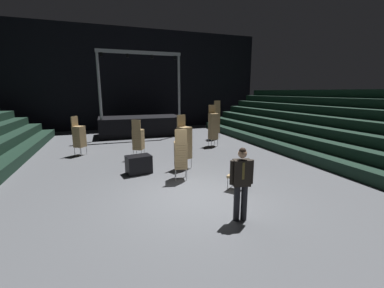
% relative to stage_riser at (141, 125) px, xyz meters
% --- Properties ---
extents(ground_plane, '(22.00, 30.00, 0.10)m').
position_rel_stage_riser_xyz_m(ground_plane, '(-0.00, -11.34, -0.78)').
color(ground_plane, '#515459').
extents(arena_end_wall, '(22.00, 0.30, 8.00)m').
position_rel_stage_riser_xyz_m(arena_end_wall, '(-0.00, 3.66, 3.27)').
color(arena_end_wall, black).
rests_on(arena_end_wall, ground_plane).
extents(bleacher_bank_right, '(5.25, 24.00, 3.15)m').
position_rel_stage_riser_xyz_m(bleacher_bank_right, '(8.38, -10.34, 0.84)').
color(bleacher_bank_right, black).
rests_on(bleacher_bank_right, ground_plane).
extents(stage_riser, '(5.60, 2.74, 5.55)m').
position_rel_stage_riser_xyz_m(stage_riser, '(0.00, 0.00, 0.00)').
color(stage_riser, black).
rests_on(stage_riser, ground_plane).
extents(man_with_tie, '(0.57, 0.31, 1.79)m').
position_rel_stage_riser_xyz_m(man_with_tie, '(0.58, -12.96, 0.29)').
color(man_with_tie, black).
rests_on(man_with_tie, ground_plane).
extents(chair_stack_front_left, '(0.46, 0.46, 2.31)m').
position_rel_stage_riser_xyz_m(chair_stack_front_left, '(3.36, -5.09, 0.42)').
color(chair_stack_front_left, '#B2B5BA').
rests_on(chair_stack_front_left, ground_plane).
extents(chair_stack_front_right, '(0.58, 0.58, 2.14)m').
position_rel_stage_riser_xyz_m(chair_stack_front_right, '(0.59, -8.51, 0.34)').
color(chair_stack_front_right, '#B2B5BA').
rests_on(chair_stack_front_right, ground_plane).
extents(chair_stack_mid_left, '(0.60, 0.60, 1.79)m').
position_rel_stage_riser_xyz_m(chair_stack_mid_left, '(-0.95, -6.32, 0.17)').
color(chair_stack_mid_left, '#B2B5BA').
rests_on(chair_stack_mid_left, ground_plane).
extents(chair_stack_mid_right, '(0.61, 0.61, 1.88)m').
position_rel_stage_riser_xyz_m(chair_stack_mid_right, '(-3.58, -4.85, 0.21)').
color(chair_stack_mid_right, '#B2B5BA').
rests_on(chair_stack_mid_right, ground_plane).
extents(chair_stack_mid_centre, '(0.52, 0.52, 1.79)m').
position_rel_stage_riser_xyz_m(chair_stack_mid_centre, '(0.07, -9.71, 0.17)').
color(chair_stack_mid_centre, '#B2B5BA').
rests_on(chair_stack_mid_centre, ground_plane).
extents(chair_stack_rear_left, '(0.45, 0.45, 2.48)m').
position_rel_stage_riser_xyz_m(chair_stack_rear_left, '(4.44, -3.06, 0.51)').
color(chair_stack_rear_left, '#B2B5BA').
rests_on(chair_stack_rear_left, ground_plane).
extents(equipment_road_case, '(0.99, 0.75, 0.68)m').
position_rel_stage_riser_xyz_m(equipment_road_case, '(-1.25, -8.59, -0.39)').
color(equipment_road_case, black).
rests_on(equipment_road_case, ground_plane).
extents(loose_chair_near_man, '(0.62, 0.62, 0.95)m').
position_rel_stage_riser_xyz_m(loose_chair_near_man, '(1.46, -11.29, -0.20)').
color(loose_chair_near_man, '#B2B5BA').
rests_on(loose_chair_near_man, ground_plane).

